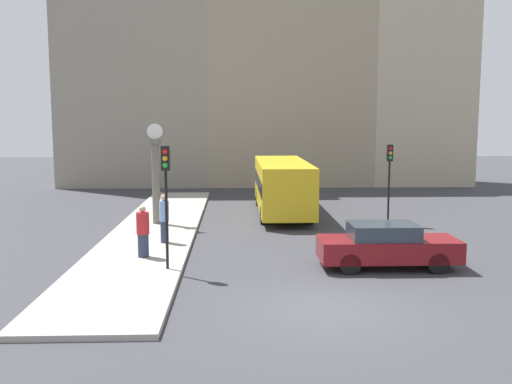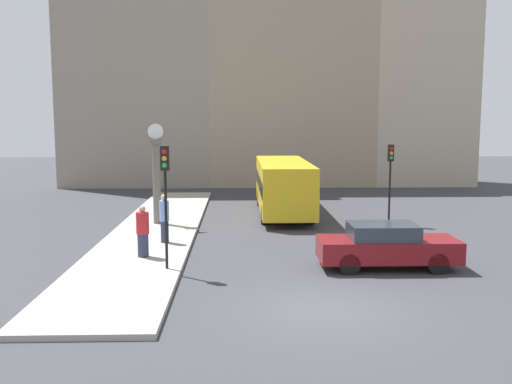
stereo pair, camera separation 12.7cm
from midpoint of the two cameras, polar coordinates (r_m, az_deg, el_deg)
The scene contains 10 objects.
ground_plane at distance 15.00m, azimuth 6.60°, elevation -11.54°, with size 120.00×120.00×0.00m, color #38383D.
sidewalk_corner at distance 24.98m, azimuth -10.18°, elevation -3.80°, with size 3.53×24.45×0.15m, color #A39E93.
building_row at distance 42.67m, azimuth -0.32°, elevation 11.78°, with size 29.85×5.00×18.58m.
sedan_car at distance 19.08m, azimuth 12.77°, elevation -5.24°, with size 4.49×1.71×1.48m.
bus_distant at distance 29.13m, azimuth 2.51°, elevation 0.81°, with size 2.48×9.13×2.71m.
traffic_light_near at distance 17.83m, azimuth -9.21°, elevation 1.04°, with size 0.26×0.24×3.86m.
traffic_light_far at distance 26.77m, azimuth 13.07°, elevation 2.41°, with size 0.26×0.24×3.69m.
street_clock at distance 25.91m, azimuth -10.13°, elevation 1.62°, with size 0.76×0.45×4.52m.
pedestrian_blue_stripe at distance 21.97m, azimuth -9.32°, elevation -2.62°, with size 0.36×0.36×1.85m.
pedestrian_red_top at distance 19.82m, azimuth -11.42°, elevation -3.93°, with size 0.44×0.44×1.77m.
Camera 1 is at (-2.25, -14.03, 4.82)m, focal length 40.00 mm.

